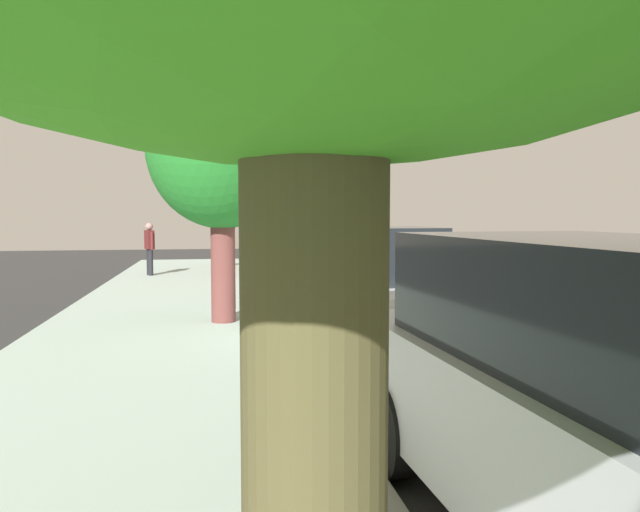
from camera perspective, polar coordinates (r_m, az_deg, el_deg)
The scene contains 13 objects.
ground at distance 10.85m, azimuth 5.63°, elevation -7.41°, with size 55.65×55.65×0.00m, color #2E2E2E.
sidewalk at distance 10.49m, azimuth -15.50°, elevation -7.58°, with size 4.24×34.78×0.13m, color #9CB0A6.
curb_edge at distance 10.51m, azimuth -3.38°, elevation -7.42°, with size 0.16×34.78×0.13m, color gray.
lane_stripe_centre at distance 11.71m, azimuth 21.96°, elevation -6.83°, with size 0.14×35.80×0.01m.
lane_stripe_bike_edge at distance 10.79m, azimuth 4.46°, elevation -7.45°, with size 0.12×34.78×0.01m, color white.
parked_sedan_red_nearest at distance 21.46m, azimuth -4.17°, elevation 0.24°, with size 1.85×4.41×1.52m.
parked_pickup_white_second at distance 9.60m, azimuth 3.75°, elevation -3.44°, with size 2.13×5.35×1.95m.
parked_suv_silver_mid at distance 4.11m, azimuth 25.94°, elevation -12.08°, with size 2.10×4.77×1.99m.
bicycle_at_curb at distance 14.26m, azimuth -3.35°, elevation -3.20°, with size 1.70×0.47×0.73m.
cyclist_with_backpack at distance 14.62m, azimuth -4.45°, elevation -0.64°, with size 0.44×0.62×1.61m.
street_tree_near_cyclist at distance 23.02m, azimuth -9.76°, elevation 9.03°, with size 2.45×2.45×5.20m.
street_tree_mid_block at distance 11.41m, azimuth -9.27°, elevation 9.91°, with size 2.76×2.76×4.75m.
pedestrian_on_phone at distance 20.67m, azimuth -15.82°, elevation 0.96°, with size 0.36×0.58×1.74m.
Camera 1 is at (2.91, 10.24, 2.13)m, focal length 33.84 mm.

